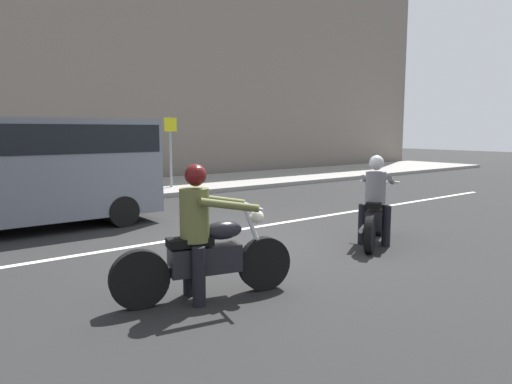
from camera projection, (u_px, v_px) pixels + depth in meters
The scene contains 8 objects.
ground_plane at pixel (247, 242), 8.37m from camera, with size 80.00×80.00×0.00m, color black.
sidewalk_slab at pixel (93, 192), 14.61m from camera, with size 40.00×4.40×0.14m, color gray.
building_facade at pixel (53, 30), 16.56m from camera, with size 40.00×1.40×10.99m, color slate.
lane_marking_stripe at pixel (253, 227), 9.59m from camera, with size 18.00×0.14×0.01m, color silver.
motorcycle_with_rider_gray at pixel (376, 208), 8.14m from camera, with size 1.81×1.17×1.56m.
motorcycle_with_rider_olive at pixel (204, 245), 5.45m from camera, with size 2.16×0.83×1.60m.
parked_van_slate_gray at pixel (34, 165), 9.31m from camera, with size 4.67×1.96×2.21m.
street_sign_post at pixel (171, 144), 15.09m from camera, with size 0.44×0.08×2.27m.
Camera 1 is at (-4.89, -6.55, 1.98)m, focal length 32.85 mm.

